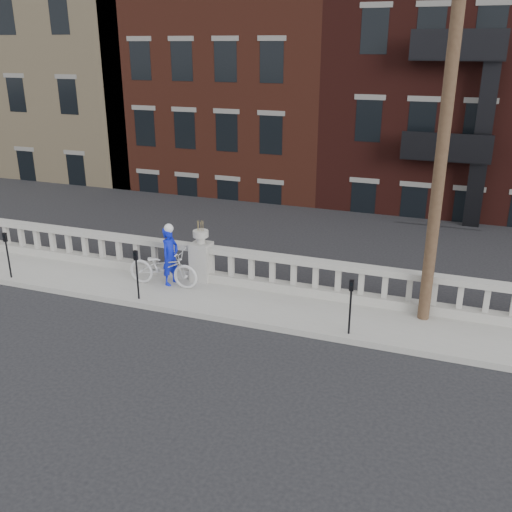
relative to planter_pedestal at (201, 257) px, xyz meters
The scene contains 11 objects.
ground 4.04m from the planter_pedestal, 90.00° to the right, with size 120.00×120.00×0.00m, color black.
sidewalk 1.21m from the planter_pedestal, 90.00° to the right, with size 32.00×2.20×0.15m, color #99978E.
balustrade 0.19m from the planter_pedestal, ahead, with size 28.00×0.34×1.03m.
planter_pedestal is the anchor object (origin of this frame).
lower_level 19.19m from the planter_pedestal, 88.31° to the left, with size 80.00×44.00×20.80m.
utility_pole 7.61m from the planter_pedestal, ahead, with size 1.60×0.28×10.00m.
parking_meter_b 5.57m from the planter_pedestal, 161.14° to the right, with size 0.10×0.09×1.36m.
parking_meter_c 2.07m from the planter_pedestal, 119.30° to the right, with size 0.10×0.09×1.36m.
parking_meter_d 4.97m from the planter_pedestal, 21.23° to the right, with size 0.10×0.09×1.36m.
bicycle 1.13m from the planter_pedestal, 136.68° to the right, with size 0.72×2.06×1.08m, color silver.
cyclist 0.91m from the planter_pedestal, 139.17° to the right, with size 0.60×0.40×1.66m, color #0C19B5.
Camera 1 is at (6.70, -9.75, 6.53)m, focal length 40.00 mm.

